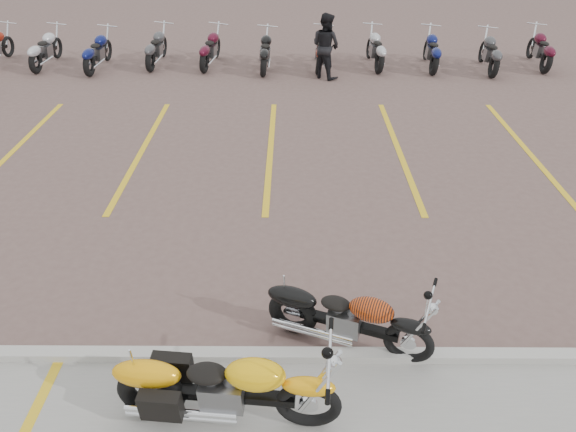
# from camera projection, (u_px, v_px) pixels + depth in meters

# --- Properties ---
(ground) EXTENTS (100.00, 100.00, 0.00)m
(ground) POSITION_uv_depth(u_px,v_px,m) (262.00, 261.00, 8.38)
(ground) COLOR brown
(ground) RESTS_ON ground
(curb) EXTENTS (60.00, 0.18, 0.12)m
(curb) POSITION_uv_depth(u_px,v_px,m) (254.00, 355.00, 6.64)
(curb) COLOR #ADAAA3
(curb) RESTS_ON ground
(parking_stripes) EXTENTS (38.00, 5.50, 0.01)m
(parking_stripes) POSITION_uv_depth(u_px,v_px,m) (270.00, 150.00, 11.81)
(parking_stripes) COLOR gold
(parking_stripes) RESTS_ON ground
(yellow_cruiser) EXTENTS (2.33, 0.42, 0.96)m
(yellow_cruiser) POSITION_uv_depth(u_px,v_px,m) (223.00, 387.00, 5.70)
(yellow_cruiser) COLOR black
(yellow_cruiser) RESTS_ON ground
(flame_cruiser) EXTENTS (1.96, 0.85, 0.84)m
(flame_cruiser) POSITION_uv_depth(u_px,v_px,m) (345.00, 318.00, 6.67)
(flame_cruiser) COLOR black
(flame_cruiser) RESTS_ON ground
(person_b) EXTENTS (1.10, 1.08, 1.79)m
(person_b) POSITION_uv_depth(u_px,v_px,m) (326.00, 46.00, 15.64)
(person_b) COLOR black
(person_b) RESTS_ON ground
(bg_bike_row) EXTENTS (18.83, 2.01, 1.10)m
(bg_bike_row) POSITION_uv_depth(u_px,v_px,m) (236.00, 49.00, 16.72)
(bg_bike_row) COLOR black
(bg_bike_row) RESTS_ON ground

